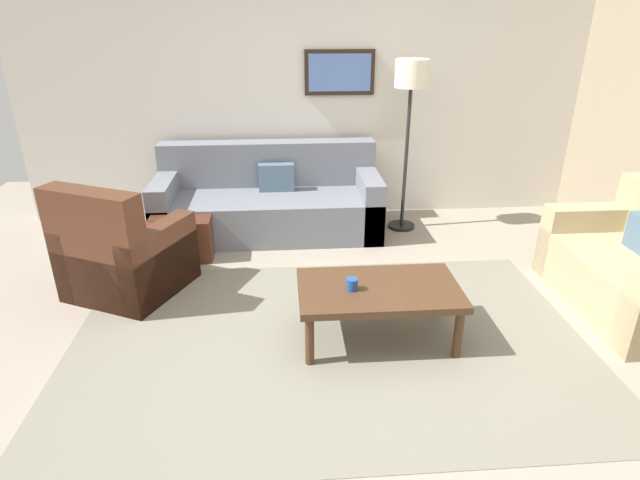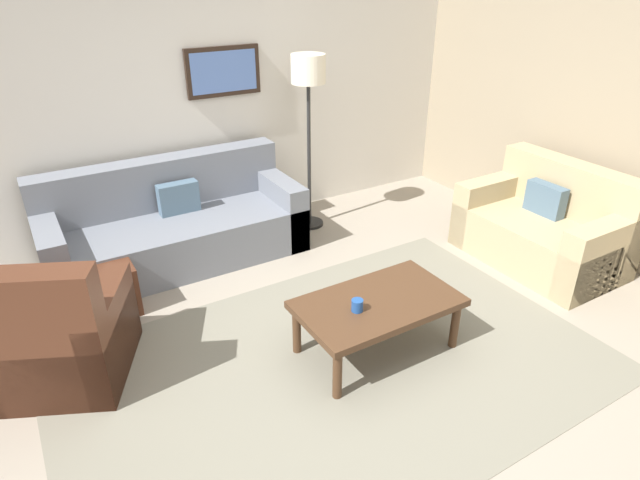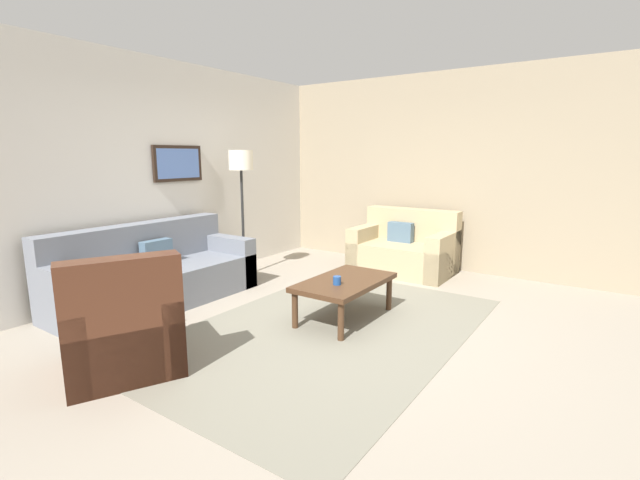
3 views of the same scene
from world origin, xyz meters
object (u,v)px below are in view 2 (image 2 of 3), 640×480
armchair_leather (56,342)px  ottoman (95,287)px  couch_main (173,227)px  framed_artwork (223,71)px  coffee_table (378,307)px  couch_loveseat (547,229)px  cup (357,306)px  lamp_standing (308,88)px

armchair_leather → ottoman: 0.83m
couch_main → framed_artwork: bearing=28.5°
coffee_table → couch_main: bearing=110.6°
couch_loveseat → cup: 2.32m
couch_main → framed_artwork: 1.52m
coffee_table → lamp_standing: (0.62, 2.01, 1.05)m
lamp_standing → couch_loveseat: bearing=-49.4°
armchair_leather → coffee_table: armchair_leather is taller
coffee_table → framed_artwork: 2.75m
lamp_standing → framed_artwork: framed_artwork is taller
couch_loveseat → ottoman: bearing=161.1°
coffee_table → framed_artwork: framed_artwork is taller
cup → ottoman: bearing=131.5°
couch_main → armchair_leather: (-1.16, -1.28, 0.01)m
ottoman → coffee_table: coffee_table is taller
couch_loveseat → ottoman: 3.90m
couch_loveseat → framed_artwork: (-2.12, 2.21, 1.24)m
ottoman → lamp_standing: size_ratio=0.33×
couch_main → couch_loveseat: bearing=-31.9°
coffee_table → cup: bearing=-171.4°
armchair_leather → framed_artwork: bearing=41.4°
lamp_standing → couch_main: bearing=177.4°
couch_loveseat → lamp_standing: size_ratio=0.80×
armchair_leather → cup: armchair_leather is taller
cup → lamp_standing: (0.81, 2.03, 0.96)m
ottoman → couch_main: bearing=33.7°
cup → couch_loveseat: bearing=7.5°
couch_loveseat → cup: bearing=-172.5°
armchair_leather → ottoman: size_ratio=1.91×
ottoman → cup: size_ratio=6.77×
lamp_standing → cup: bearing=-111.8°
couch_main → couch_loveseat: 3.40m
couch_main → cup: size_ratio=27.13×
couch_main → couch_loveseat: same height
couch_loveseat → couch_main: bearing=148.1°
couch_main → framed_artwork: (0.77, 0.42, 1.24)m
couch_loveseat → framed_artwork: framed_artwork is taller
coffee_table → lamp_standing: bearing=72.7°
couch_main → couch_loveseat: size_ratio=1.64×
armchair_leather → ottoman: bearing=64.4°
couch_main → framed_artwork: framed_artwork is taller
couch_loveseat → coffee_table: size_ratio=1.25×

